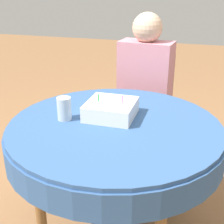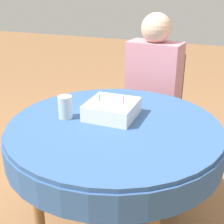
{
  "view_description": "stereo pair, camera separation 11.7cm",
  "coord_description": "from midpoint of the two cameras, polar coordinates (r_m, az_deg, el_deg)",
  "views": [
    {
      "loc": [
        0.38,
        -1.32,
        1.35
      ],
      "look_at": [
        -0.02,
        0.02,
        0.75
      ],
      "focal_mm": 50.0,
      "sensor_mm": 36.0,
      "label": 1
    },
    {
      "loc": [
        0.49,
        -1.28,
        1.35
      ],
      "look_at": [
        -0.02,
        0.02,
        0.75
      ],
      "focal_mm": 50.0,
      "sensor_mm": 36.0,
      "label": 2
    }
  ],
  "objects": [
    {
      "name": "birthday_cake",
      "position": [
        1.58,
        -2.31,
        0.47
      ],
      "size": [
        0.24,
        0.24,
        0.12
      ],
      "color": "white",
      "rests_on": "dining_table"
    },
    {
      "name": "person",
      "position": [
        2.17,
        4.37,
        5.48
      ],
      "size": [
        0.38,
        0.31,
        1.16
      ],
      "rotation": [
        0.0,
        0.0,
        -0.11
      ],
      "color": "#DBB293",
      "rests_on": "ground_plane"
    },
    {
      "name": "drinking_glass",
      "position": [
        1.56,
        -10.86,
        0.58
      ],
      "size": [
        0.07,
        0.07,
        0.12
      ],
      "color": "silver",
      "rests_on": "dining_table"
    },
    {
      "name": "chair",
      "position": [
        2.32,
        4.87,
        0.9
      ],
      "size": [
        0.4,
        0.4,
        0.87
      ],
      "rotation": [
        0.0,
        0.0,
        -0.11
      ],
      "color": "#4C331E",
      "rests_on": "ground_plane"
    },
    {
      "name": "dining_table",
      "position": [
        1.56,
        -1.67,
        -4.93
      ],
      "size": [
        1.06,
        1.06,
        0.7
      ],
      "color": "#335689",
      "rests_on": "ground_plane"
    }
  ]
}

